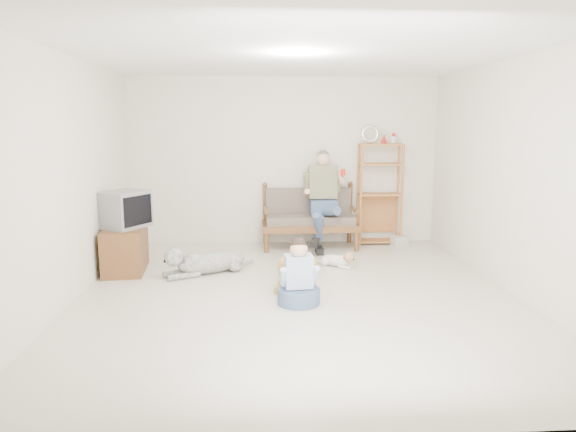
{
  "coord_description": "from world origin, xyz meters",
  "views": [
    {
      "loc": [
        -0.45,
        -5.64,
        1.94
      ],
      "look_at": [
        -0.05,
        1.0,
        0.75
      ],
      "focal_mm": 32.0,
      "sensor_mm": 36.0,
      "label": 1
    }
  ],
  "objects": [
    {
      "name": "child",
      "position": [
        -0.01,
        -0.27,
        0.27
      ],
      "size": [
        0.47,
        0.47,
        0.74
      ],
      "rotation": [
        0.0,
        0.0,
        0.11
      ],
      "color": "#485E84",
      "rests_on": "ground"
    },
    {
      "name": "wall_outlet",
      "position": [
        -1.25,
        2.73,
        0.3
      ],
      "size": [
        0.12,
        0.02,
        0.08
      ],
      "primitive_type": "cube",
      "color": "silver",
      "rests_on": "ground"
    },
    {
      "name": "wall_left",
      "position": [
        -2.5,
        0.0,
        1.35
      ],
      "size": [
        0.0,
        5.5,
        5.5
      ],
      "primitive_type": "plane",
      "rotation": [
        1.57,
        0.0,
        1.57
      ],
      "color": "beige",
      "rests_on": "ground"
    },
    {
      "name": "terrier",
      "position": [
        0.67,
        1.17,
        0.1
      ],
      "size": [
        0.53,
        0.43,
        0.23
      ],
      "rotation": [
        0.0,
        0.0,
        0.91
      ],
      "color": "white",
      "rests_on": "ground"
    },
    {
      "name": "etagere",
      "position": [
        1.55,
        2.55,
        0.85
      ],
      "size": [
        0.73,
        0.32,
        1.93
      ],
      "color": "#A66834",
      "rests_on": "ground"
    },
    {
      "name": "wall_front",
      "position": [
        0.0,
        -2.75,
        1.35
      ],
      "size": [
        5.0,
        0.0,
        5.0
      ],
      "primitive_type": "plane",
      "rotation": [
        -1.57,
        0.0,
        0.0
      ],
      "color": "beige",
      "rests_on": "ground"
    },
    {
      "name": "tv_stand",
      "position": [
        -2.23,
        1.16,
        0.3
      ],
      "size": [
        0.58,
        0.94,
        0.6
      ],
      "rotation": [
        0.0,
        0.0,
        0.09
      ],
      "color": "brown",
      "rests_on": "ground"
    },
    {
      "name": "shaggy_dog",
      "position": [
        -1.17,
        0.94,
        0.16
      ],
      "size": [
        1.22,
        0.74,
        0.4
      ],
      "rotation": [
        0.0,
        0.0,
        -1.1
      ],
      "color": "silver",
      "rests_on": "ground"
    },
    {
      "name": "wall_back",
      "position": [
        0.0,
        2.75,
        1.35
      ],
      "size": [
        5.0,
        0.0,
        5.0
      ],
      "primitive_type": "plane",
      "rotation": [
        1.57,
        0.0,
        0.0
      ],
      "color": "beige",
      "rests_on": "ground"
    },
    {
      "name": "golden_retriever",
      "position": [
        0.01,
        0.55,
        0.18
      ],
      "size": [
        0.59,
        1.46,
        0.45
      ],
      "rotation": [
        0.0,
        0.0,
        -0.24
      ],
      "color": "#C19443",
      "rests_on": "ground"
    },
    {
      "name": "floor",
      "position": [
        0.0,
        0.0,
        0.0
      ],
      "size": [
        5.5,
        5.5,
        0.0
      ],
      "primitive_type": "plane",
      "color": "silver",
      "rests_on": "ground"
    },
    {
      "name": "wall_right",
      "position": [
        2.5,
        0.0,
        1.35
      ],
      "size": [
        0.0,
        5.5,
        5.5
      ],
      "primitive_type": "plane",
      "rotation": [
        1.57,
        0.0,
        -1.57
      ],
      "color": "beige",
      "rests_on": "ground"
    },
    {
      "name": "ceiling",
      "position": [
        0.0,
        0.0,
        2.7
      ],
      "size": [
        5.5,
        5.5,
        0.0
      ],
      "primitive_type": "plane",
      "rotation": [
        3.14,
        0.0,
        0.0
      ],
      "color": "white",
      "rests_on": "ground"
    },
    {
      "name": "book_stack",
      "position": [
        1.86,
        2.39,
        0.08
      ],
      "size": [
        0.28,
        0.24,
        0.15
      ],
      "primitive_type": "cube",
      "rotation": [
        0.0,
        0.0,
        0.31
      ],
      "color": "beige",
      "rests_on": "ground"
    },
    {
      "name": "man",
      "position": [
        0.57,
        2.21,
        0.71
      ],
      "size": [
        0.59,
        0.84,
        1.36
      ],
      "color": "#485E84",
      "rests_on": "loveseat"
    },
    {
      "name": "crt_tv",
      "position": [
        -2.19,
        1.15,
        0.84
      ],
      "size": [
        0.7,
        0.74,
        0.48
      ],
      "rotation": [
        0.0,
        0.0,
        -0.54
      ],
      "color": "slate",
      "rests_on": "tv_stand"
    },
    {
      "name": "loveseat",
      "position": [
        0.38,
        2.41,
        0.49
      ],
      "size": [
        1.5,
        0.71,
        0.95
      ],
      "rotation": [
        0.0,
        0.0,
        0.01
      ],
      "color": "brown",
      "rests_on": "ground"
    }
  ]
}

